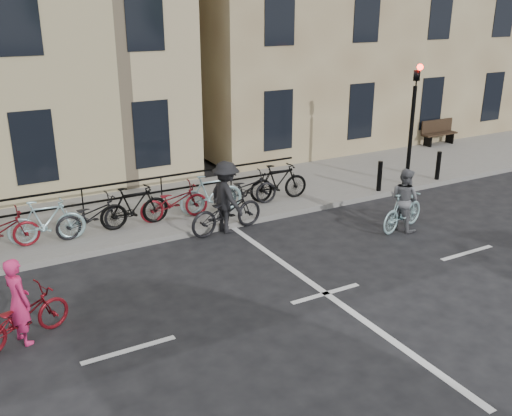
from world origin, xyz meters
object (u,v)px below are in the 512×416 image
cyclist_dark (226,205)px  cyclist_grey (403,205)px  traffic_light (413,110)px  cyclist_pink (20,314)px  bench (438,131)px

cyclist_dark → cyclist_grey: bearing=-125.0°
cyclist_grey → cyclist_dark: 4.44m
traffic_light → cyclist_pink: (-11.67, -3.21, -1.92)m
traffic_light → cyclist_grey: (-2.50, -2.48, -1.80)m
bench → cyclist_dark: size_ratio=0.75×
traffic_light → bench: (4.80, 3.39, -1.78)m
bench → cyclist_grey: cyclist_grey is taller
traffic_light → bench: bearing=35.2°
cyclist_pink → cyclist_dark: 5.92m
bench → cyclist_dark: bearing=-161.2°
traffic_light → bench: traffic_light is taller
traffic_light → cyclist_grey: size_ratio=2.26×
traffic_light → cyclist_dark: (-6.44, -0.44, -1.74)m
cyclist_pink → cyclist_dark: (5.23, 2.77, 0.18)m
cyclist_pink → cyclist_grey: (9.18, 0.72, 0.11)m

